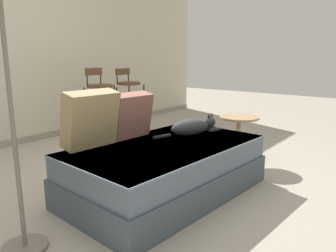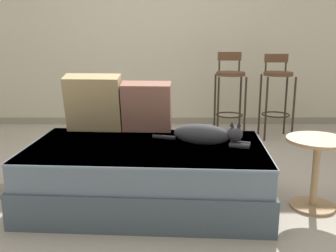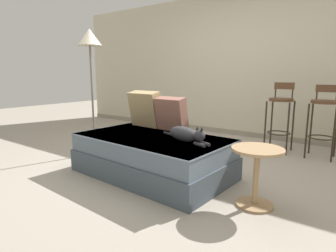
{
  "view_description": "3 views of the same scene",
  "coord_description": "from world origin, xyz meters",
  "px_view_note": "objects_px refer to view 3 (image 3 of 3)",
  "views": [
    {
      "loc": [
        -2.1,
        -2.08,
        1.19
      ],
      "look_at": [
        0.15,
        -0.3,
        0.57
      ],
      "focal_mm": 35.0,
      "sensor_mm": 36.0,
      "label": 1
    },
    {
      "loc": [
        0.16,
        -3.13,
        1.25
      ],
      "look_at": [
        0.15,
        -0.3,
        0.57
      ],
      "focal_mm": 42.0,
      "sensor_mm": 36.0,
      "label": 2
    },
    {
      "loc": [
        1.94,
        -2.78,
        1.14
      ],
      "look_at": [
        0.15,
        -0.3,
        0.57
      ],
      "focal_mm": 30.0,
      "sensor_mm": 36.0,
      "label": 3
    }
  ],
  "objects_px": {
    "throw_pillow_corner": "(146,109)",
    "throw_pillow_middle": "(171,114)",
    "cat": "(186,134)",
    "bar_stool_by_doorway": "(324,114)",
    "couch": "(152,155)",
    "bar_stool_near_window": "(281,110)",
    "floor_lamp": "(90,49)",
    "side_table": "(256,169)"
  },
  "relations": [
    {
      "from": "throw_pillow_corner",
      "to": "bar_stool_near_window",
      "type": "xyz_separation_m",
      "value": [
        1.34,
        1.47,
        -0.07
      ]
    },
    {
      "from": "bar_stool_by_doorway",
      "to": "side_table",
      "type": "height_order",
      "value": "bar_stool_by_doorway"
    },
    {
      "from": "couch",
      "to": "throw_pillow_middle",
      "type": "xyz_separation_m",
      "value": [
        -0.02,
        0.4,
        0.43
      ]
    },
    {
      "from": "throw_pillow_corner",
      "to": "throw_pillow_middle",
      "type": "xyz_separation_m",
      "value": [
        0.43,
        -0.03,
        -0.03
      ]
    },
    {
      "from": "throw_pillow_corner",
      "to": "side_table",
      "type": "relative_size",
      "value": 0.9
    },
    {
      "from": "couch",
      "to": "floor_lamp",
      "type": "height_order",
      "value": "floor_lamp"
    },
    {
      "from": "couch",
      "to": "cat",
      "type": "bearing_deg",
      "value": 2.68
    },
    {
      "from": "bar_stool_by_doorway",
      "to": "throw_pillow_corner",
      "type": "bearing_deg",
      "value": -142.3
    },
    {
      "from": "bar_stool_by_doorway",
      "to": "side_table",
      "type": "bearing_deg",
      "value": -96.88
    },
    {
      "from": "side_table",
      "to": "couch",
      "type": "bearing_deg",
      "value": 176.34
    },
    {
      "from": "couch",
      "to": "floor_lamp",
      "type": "distance_m",
      "value": 1.74
    },
    {
      "from": "couch",
      "to": "throw_pillow_middle",
      "type": "bearing_deg",
      "value": 92.55
    },
    {
      "from": "bar_stool_near_window",
      "to": "bar_stool_by_doorway",
      "type": "height_order",
      "value": "bar_stool_near_window"
    },
    {
      "from": "cat",
      "to": "bar_stool_by_doorway",
      "type": "height_order",
      "value": "bar_stool_by_doorway"
    },
    {
      "from": "couch",
      "to": "throw_pillow_middle",
      "type": "relative_size",
      "value": 4.31
    },
    {
      "from": "throw_pillow_middle",
      "to": "bar_stool_by_doorway",
      "type": "distance_m",
      "value": 2.1
    },
    {
      "from": "bar_stool_by_doorway",
      "to": "throw_pillow_middle",
      "type": "bearing_deg",
      "value": -134.46
    },
    {
      "from": "throw_pillow_corner",
      "to": "couch",
      "type": "bearing_deg",
      "value": -43.51
    },
    {
      "from": "bar_stool_by_doorway",
      "to": "floor_lamp",
      "type": "bearing_deg",
      "value": -147.11
    },
    {
      "from": "throw_pillow_corner",
      "to": "floor_lamp",
      "type": "height_order",
      "value": "floor_lamp"
    },
    {
      "from": "cat",
      "to": "throw_pillow_corner",
      "type": "bearing_deg",
      "value": 155.2
    },
    {
      "from": "cat",
      "to": "floor_lamp",
      "type": "xyz_separation_m",
      "value": [
        -1.64,
        0.16,
        0.94
      ]
    },
    {
      "from": "couch",
      "to": "bar_stool_by_doorway",
      "type": "bearing_deg",
      "value": 52.58
    },
    {
      "from": "couch",
      "to": "side_table",
      "type": "xyz_separation_m",
      "value": [
        1.21,
        -0.08,
        0.11
      ]
    },
    {
      "from": "throw_pillow_corner",
      "to": "throw_pillow_middle",
      "type": "height_order",
      "value": "throw_pillow_corner"
    },
    {
      "from": "couch",
      "to": "bar_stool_by_doorway",
      "type": "relative_size",
      "value": 1.8
    },
    {
      "from": "cat",
      "to": "bar_stool_by_doorway",
      "type": "distance_m",
      "value": 2.14
    },
    {
      "from": "couch",
      "to": "bar_stool_near_window",
      "type": "height_order",
      "value": "bar_stool_near_window"
    },
    {
      "from": "couch",
      "to": "bar_stool_near_window",
      "type": "distance_m",
      "value": 2.13
    },
    {
      "from": "throw_pillow_middle",
      "to": "floor_lamp",
      "type": "xyz_separation_m",
      "value": [
        -1.19,
        -0.22,
        0.81
      ]
    },
    {
      "from": "throw_pillow_corner",
      "to": "floor_lamp",
      "type": "relative_size",
      "value": 0.27
    },
    {
      "from": "bar_stool_near_window",
      "to": "throw_pillow_middle",
      "type": "bearing_deg",
      "value": -121.28
    },
    {
      "from": "couch",
      "to": "throw_pillow_corner",
      "type": "distance_m",
      "value": 0.77
    },
    {
      "from": "bar_stool_near_window",
      "to": "floor_lamp",
      "type": "height_order",
      "value": "floor_lamp"
    },
    {
      "from": "couch",
      "to": "bar_stool_near_window",
      "type": "relative_size",
      "value": 1.76
    },
    {
      "from": "bar_stool_by_doorway",
      "to": "side_table",
      "type": "distance_m",
      "value": 2.01
    },
    {
      "from": "throw_pillow_middle",
      "to": "cat",
      "type": "bearing_deg",
      "value": -40.21
    },
    {
      "from": "floor_lamp",
      "to": "side_table",
      "type": "bearing_deg",
      "value": -6.02
    },
    {
      "from": "couch",
      "to": "cat",
      "type": "xyz_separation_m",
      "value": [
        0.43,
        0.02,
        0.3
      ]
    },
    {
      "from": "couch",
      "to": "bar_stool_by_doorway",
      "type": "xyz_separation_m",
      "value": [
        1.45,
        1.9,
        0.38
      ]
    },
    {
      "from": "throw_pillow_corner",
      "to": "bar_stool_near_window",
      "type": "distance_m",
      "value": 1.99
    },
    {
      "from": "throw_pillow_corner",
      "to": "bar_stool_by_doorway",
      "type": "bearing_deg",
      "value": 37.7
    }
  ]
}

